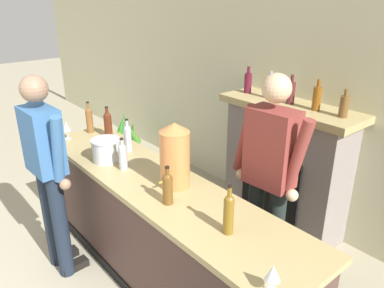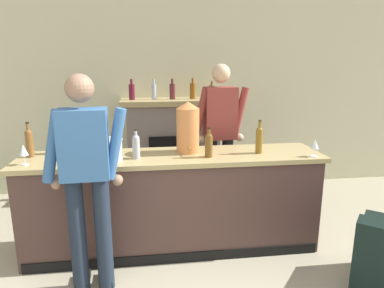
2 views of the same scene
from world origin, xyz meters
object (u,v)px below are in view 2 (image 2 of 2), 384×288
Objects in this scene: wine_glass_near_bucket at (315,145)px; fireplace_stone at (173,146)px; wine_bottle_riesling_slim at (58,139)px; person_customer at (86,177)px; ice_bucket_steel at (109,150)px; wine_bottle_chardonnay_pale at (209,144)px; wine_bottle_port_short at (259,139)px; wine_glass_mid_counter at (23,151)px; copper_dispenser at (188,127)px; wine_bottle_rose_blush at (105,139)px; wine_bottle_burgundy_dark at (29,142)px; person_bartender at (220,135)px; wine_bottle_merlot_tall at (136,145)px.

fireplace_stone is at bearing 124.51° from wine_glass_near_bucket.
wine_bottle_riesling_slim reaches higher than wine_glass_near_bucket.
ice_bucket_steel is (0.13, 0.47, 0.10)m from person_customer.
wine_bottle_chardonnay_pale is at bearing -1.13° from ice_bucket_steel.
wine_bottle_riesling_slim is 0.96× the size of wine_bottle_port_short.
wine_bottle_riesling_slim is 1.75× the size of wine_glass_mid_counter.
copper_dispenser is at bearing 131.24° from wine_bottle_chardonnay_pale.
person_customer is 5.43× the size of wine_bottle_port_short.
fireplace_stone is 5.27× the size of wine_bottle_rose_blush.
fireplace_stone is 3.26× the size of copper_dispenser.
wine_bottle_riesling_slim is (-0.51, 0.29, 0.04)m from ice_bucket_steel.
wine_bottle_chardonnay_pale is 1.57× the size of wine_glass_mid_counter.
wine_bottle_burgundy_dark reaches higher than wine_bottle_riesling_slim.
wine_glass_mid_counter is at bearing -157.46° from person_bartender.
wine_bottle_port_short is 2.01× the size of wine_glass_near_bucket.
person_bartender is 0.80m from wine_bottle_chardonnay_pale.
wine_bottle_riesling_slim reaches higher than ice_bucket_steel.
wine_bottle_merlot_tall is at bearing -37.11° from wine_bottle_rose_blush.
ice_bucket_steel is at bearing -76.47° from wine_bottle_rose_blush.
copper_dispenser is 0.29m from wine_bottle_chardonnay_pale.
person_customer reaches higher than copper_dispenser.
copper_dispenser is 1.21m from wine_glass_near_bucket.
fireplace_stone reaches higher than wine_bottle_riesling_slim.
copper_dispenser is at bearing 169.84° from wine_bottle_port_short.
wine_bottle_riesling_slim is at bearing 150.02° from ice_bucket_steel.
person_bartender is at bearing -61.72° from fireplace_stone.
wine_glass_mid_counter is (-0.71, -0.05, 0.03)m from ice_bucket_steel.
wine_bottle_rose_blush is 1.49m from wine_bottle_port_short.
wine_bottle_chardonnay_pale is 1.03× the size of wine_bottle_merlot_tall.
ice_bucket_steel is at bearing -113.66° from fireplace_stone.
wine_bottle_merlot_tall is 0.83× the size of wine_bottle_burgundy_dark.
wine_glass_mid_counter is at bearing -170.94° from copper_dispenser.
wine_bottle_rose_blush is at bearing 103.53° from ice_bucket_steel.
wine_bottle_chardonnay_pale is at bearing -3.47° from wine_bottle_merlot_tall.
wine_bottle_merlot_tall reaches higher than wine_glass_near_bucket.
wine_bottle_merlot_tall is (-0.46, -1.58, 0.41)m from fireplace_stone.
ice_bucket_steel is 1.42m from wine_bottle_port_short.
wine_bottle_rose_blush is at bearing -158.83° from person_bartender.
fireplace_stone is 2.22m from wine_glass_mid_counter.
wine_bottle_riesling_slim is 2.44m from wine_glass_near_bucket.
wine_bottle_merlot_tall is 0.38m from wine_bottle_rose_blush.
person_customer is 6.46× the size of wine_bottle_merlot_tall.
fireplace_stone is 1.80m from ice_bucket_steel.
wine_bottle_merlot_tall is at bearing 4.55° from wine_glass_mid_counter.
fireplace_stone is 1.69m from wine_bottle_chardonnay_pale.
person_customer is 0.63m from wine_bottle_merlot_tall.
wine_glass_near_bucket is at bearing -1.64° from wine_glass_mid_counter.
wine_bottle_port_short is (0.68, -0.12, -0.11)m from copper_dispenser.
person_customer is 2.06m from wine_glass_near_bucket.
wine_glass_mid_counter is at bearing -154.94° from wine_bottle_rose_blush.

